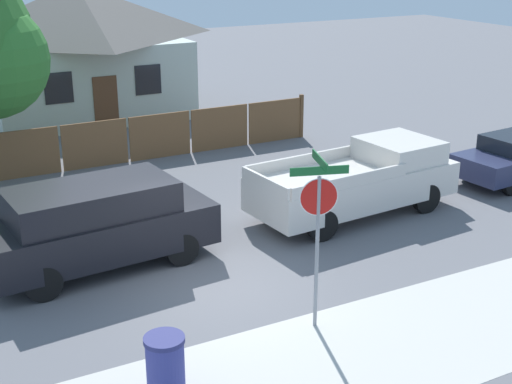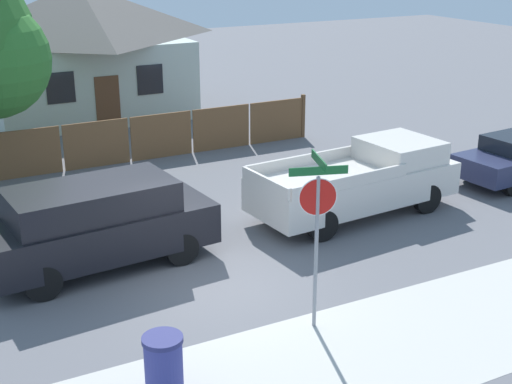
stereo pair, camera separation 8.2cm
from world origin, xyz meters
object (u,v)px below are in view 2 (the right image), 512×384
at_px(house, 83,48).
at_px(trash_bin, 164,364).
at_px(red_suv, 98,223).
at_px(orange_pickup, 361,180).
at_px(stop_sign, 317,213).

bearing_deg(house, trash_bin, -101.73).
distance_m(red_suv, trash_bin, 4.92).
bearing_deg(trash_bin, red_suv, 85.45).
bearing_deg(red_suv, trash_bin, -99.22).
bearing_deg(trash_bin, orange_pickup, 34.16).
relative_size(stop_sign, trash_bin, 3.35).
height_order(red_suv, stop_sign, stop_sign).
bearing_deg(stop_sign, red_suv, 140.52).
bearing_deg(house, stop_sign, -92.55).
height_order(house, orange_pickup, house).
relative_size(orange_pickup, trash_bin, 5.79).
relative_size(house, red_suv, 1.59).
distance_m(house, orange_pickup, 14.70).
bearing_deg(house, red_suv, -104.11).
relative_size(house, trash_bin, 8.21).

